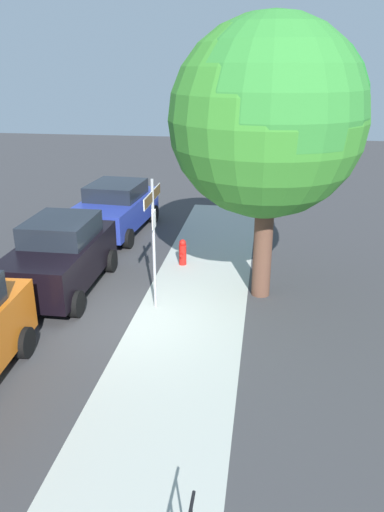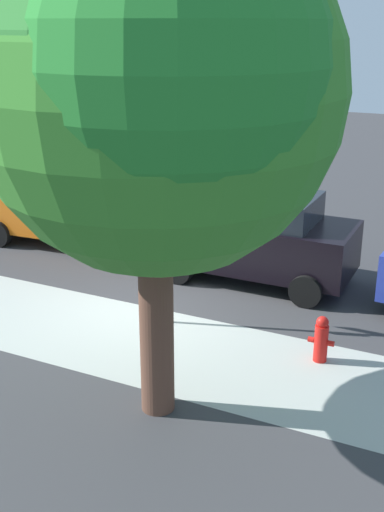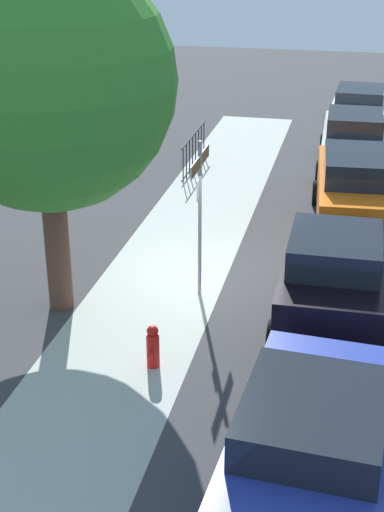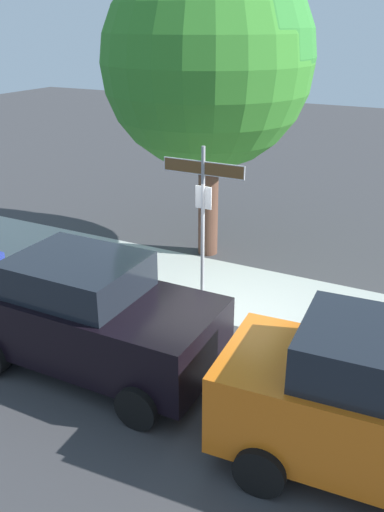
{
  "view_description": "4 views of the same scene",
  "coord_description": "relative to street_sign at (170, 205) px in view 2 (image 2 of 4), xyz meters",
  "views": [
    {
      "loc": [
        10.05,
        2.92,
        5.6
      ],
      "look_at": [
        -1.26,
        1.2,
        1.12
      ],
      "focal_mm": 34.9,
      "sensor_mm": 36.0,
      "label": 1
    },
    {
      "loc": [
        -5.57,
        9.77,
        5.14
      ],
      "look_at": [
        -1.36,
        1.14,
        1.65
      ],
      "focal_mm": 45.29,
      "sensor_mm": 36.0,
      "label": 2
    },
    {
      "loc": [
        -13.92,
        -2.44,
        7.01
      ],
      "look_at": [
        -1.12,
        0.44,
        1.06
      ],
      "focal_mm": 53.12,
      "sensor_mm": 36.0,
      "label": 3
    },
    {
      "loc": [
        3.64,
        -8.19,
        5.17
      ],
      "look_at": [
        -0.94,
        0.64,
        0.92
      ],
      "focal_mm": 38.51,
      "sensor_mm": 36.0,
      "label": 4
    }
  ],
  "objects": [
    {
      "name": "car_black",
      "position": [
        -0.65,
        -2.63,
        -1.26
      ],
      "size": [
        4.03,
        2.05,
        1.87
      ],
      "rotation": [
        0.0,
        0.0,
        0.01
      ],
      "color": "black",
      "rests_on": "ground_plane"
    },
    {
      "name": "ground_plane",
      "position": [
        0.6,
        -0.4,
        -2.2
      ],
      "size": [
        60.0,
        60.0,
        0.0
      ],
      "primitive_type": "plane",
      "color": "#38383A"
    },
    {
      "name": "fire_hydrant",
      "position": [
        -2.8,
        0.2,
        -1.81
      ],
      "size": [
        0.42,
        0.22,
        0.78
      ],
      "color": "red",
      "rests_on": "ground_plane"
    },
    {
      "name": "sidewalk_strip",
      "position": [
        2.6,
        0.9,
        -2.2
      ],
      "size": [
        24.0,
        2.6,
        0.0
      ],
      "primitive_type": "cube",
      "color": "#A6ACA4",
      "rests_on": "ground_plane"
    },
    {
      "name": "car_orange",
      "position": [
        4.15,
        -2.88,
        -1.21
      ],
      "size": [
        4.76,
        2.18,
        1.99
      ],
      "rotation": [
        0.0,
        0.0,
        0.07
      ],
      "color": "orange",
      "rests_on": "ground_plane"
    },
    {
      "name": "street_sign",
      "position": [
        0.0,
        0.0,
        0.0
      ],
      "size": [
        1.59,
        0.07,
        3.17
      ],
      "color": "#9EA0A5",
      "rests_on": "ground_plane"
    },
    {
      "name": "shade_tree",
      "position": [
        -1.19,
        2.59,
        2.29
      ],
      "size": [
        4.52,
        4.56,
        6.65
      ],
      "color": "brown",
      "rests_on": "ground_plane"
    }
  ]
}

